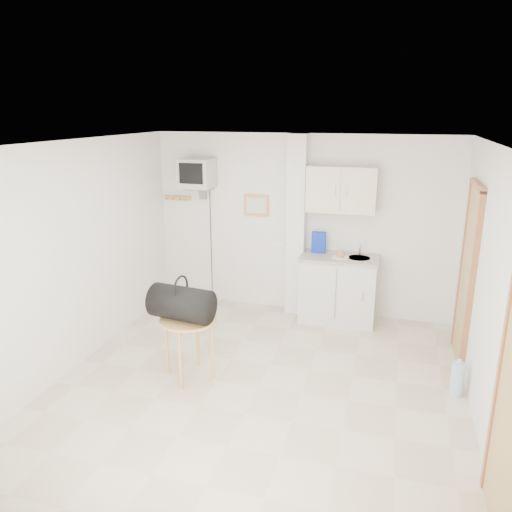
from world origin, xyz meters
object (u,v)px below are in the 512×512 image
(crt_television, at_px, (197,174))
(round_table, at_px, (188,327))
(duffel_bag, at_px, (182,303))
(water_bottle, at_px, (457,379))

(crt_television, height_order, round_table, crt_television)
(crt_television, distance_m, round_table, 2.51)
(duffel_bag, height_order, water_bottle, duffel_bag)
(crt_television, xyz_separation_m, water_bottle, (3.43, -1.62, -1.76))
(crt_television, bearing_deg, duffel_bag, -72.99)
(round_table, bearing_deg, duffel_bag, -138.49)
(crt_television, relative_size, duffel_bag, 3.08)
(duffel_bag, relative_size, water_bottle, 1.75)
(duffel_bag, distance_m, water_bottle, 2.92)
(water_bottle, bearing_deg, round_table, -172.03)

